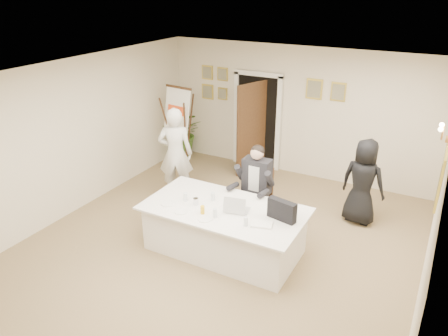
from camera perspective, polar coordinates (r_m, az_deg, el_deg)
name	(u,v)px	position (r m, az deg, el deg)	size (l,w,h in m)	color
floor	(217,249)	(7.22, -0.88, -10.52)	(7.00, 7.00, 0.00)	#776344
ceiling	(216,77)	(6.11, -1.05, 11.80)	(6.00, 7.00, 0.02)	white
wall_back	(297,112)	(9.56, 9.46, 7.18)	(6.00, 0.10, 2.80)	beige
wall_front	(16,316)	(4.31, -25.57, -17.05)	(6.00, 0.10, 2.80)	beige
wall_left	(72,138)	(8.33, -19.28, 3.70)	(0.10, 7.00, 2.80)	beige
wall_right	(435,219)	(5.84, 25.81, -5.96)	(0.10, 7.00, 2.80)	beige
doorway	(255,124)	(9.82, 4.10, 5.69)	(1.14, 0.86, 2.20)	black
pictures_back_wall	(263,88)	(9.70, 5.07, 10.39)	(3.40, 0.06, 0.80)	gold
pictures_right_wall	(445,158)	(6.80, 26.87, 1.19)	(0.06, 2.20, 0.80)	gold
wall_sconce	(444,133)	(6.69, 26.82, 4.08)	(0.20, 0.30, 0.24)	#B07738
conference_table	(224,229)	(6.98, 0.03, -7.98)	(2.51, 1.35, 0.78)	silver
seated_man	(255,186)	(7.53, 4.11, -2.40)	(0.65, 0.69, 1.51)	black
flip_chart	(181,133)	(9.76, -5.59, 4.52)	(0.68, 0.46, 1.90)	#351D11
standing_man	(175,154)	(8.51, -6.36, 1.87)	(0.67, 0.44, 1.84)	silver
standing_woman	(363,182)	(7.99, 17.69, -1.74)	(0.76, 0.50, 1.56)	black
potted_palm	(182,133)	(10.74, -5.46, 4.63)	(1.04, 0.91, 1.16)	#3D6622
laptop	(238,202)	(6.66, 1.85, -4.49)	(0.34, 0.36, 0.28)	#B7BABC
laptop_bag	(282,210)	(6.46, 7.57, -5.48)	(0.45, 0.12, 0.31)	black
paper_stack	(262,224)	(6.36, 4.97, -7.33)	(0.30, 0.21, 0.03)	white
plate_left	(168,203)	(6.96, -7.29, -4.59)	(0.24, 0.24, 0.01)	white
plate_mid	(181,212)	(6.71, -5.65, -5.68)	(0.20, 0.20, 0.01)	white
plate_near	(205,219)	(6.49, -2.49, -6.64)	(0.22, 0.22, 0.01)	white
glass_a	(185,197)	(7.00, -5.06, -3.76)	(0.07, 0.07, 0.14)	silver
glass_b	(215,213)	(6.51, -1.18, -5.89)	(0.06, 0.06, 0.14)	silver
glass_c	(246,221)	(6.30, 2.85, -6.98)	(0.06, 0.06, 0.14)	silver
glass_d	(213,197)	(6.98, -1.47, -3.76)	(0.07, 0.07, 0.14)	silver
oj_glass	(202,210)	(6.61, -2.83, -5.48)	(0.07, 0.07, 0.13)	gold
steel_jug	(196,201)	(6.88, -3.70, -4.37)	(0.09, 0.09, 0.11)	silver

